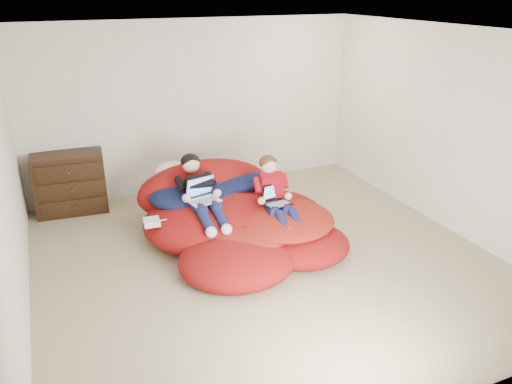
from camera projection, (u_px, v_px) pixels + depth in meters
name	position (u px, v px, depth m)	size (l,w,h in m)	color
room_shell	(265.00, 242.00, 5.67)	(5.10, 5.10, 2.77)	tan
dresser	(70.00, 183.00, 6.80)	(0.96, 0.56, 0.83)	black
beanbag_pile	(235.00, 218.00, 6.15)	(2.28, 2.48, 0.89)	maroon
cream_pillow	(172.00, 173.00, 6.61)	(0.47, 0.30, 0.30)	white
older_boy	(199.00, 189.00, 5.98)	(0.34, 1.20, 0.65)	black
younger_boy	(275.00, 192.00, 5.95)	(0.34, 0.92, 0.73)	#AC0F1B
laptop_white	(202.00, 194.00, 5.89)	(0.39, 0.38, 0.25)	silver
laptop_black	(276.00, 198.00, 5.96)	(0.34, 0.31, 0.23)	black
power_adapter	(152.00, 222.00, 5.68)	(0.18, 0.18, 0.07)	silver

